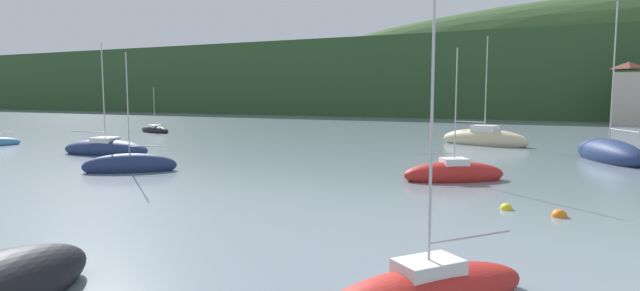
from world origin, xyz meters
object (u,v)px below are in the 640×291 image
sailboat_far_5 (484,139)px  sailboat_far_0 (609,154)px  mooring_buoy_near (559,217)px  mooring_buoy_mid (506,209)px  sailboat_far_8 (155,130)px  sailboat_mid_2 (130,166)px  sailboat_mid_7 (454,174)px  sailboat_mid_9 (106,149)px  sailboat_near_6 (428,291)px  shore_building_west (627,94)px

sailboat_far_5 → sailboat_far_0: bearing=-23.8°
sailboat_far_5 → mooring_buoy_near: sailboat_far_5 is taller
mooring_buoy_mid → sailboat_far_8: bearing=149.8°
sailboat_mid_2 → sailboat_mid_7: sailboat_mid_2 is taller
sailboat_far_5 → sailboat_mid_9: sailboat_far_5 is taller
sailboat_far_0 → sailboat_mid_2: (-26.63, -18.69, -0.14)m
sailboat_far_5 → sailboat_mid_7: 21.00m
sailboat_far_0 → sailboat_near_6: 30.70m
sailboat_far_0 → sailboat_far_8: (-48.36, 5.97, -0.20)m
sailboat_mid_2 → sailboat_far_5: size_ratio=0.73×
sailboat_mid_7 → sailboat_far_0: bearing=25.0°
sailboat_near_6 → mooring_buoy_near: (2.52, 10.42, -0.30)m
sailboat_far_8 → mooring_buoy_near: bearing=165.7°
sailboat_mid_9 → sailboat_far_5: bearing=27.5°
mooring_buoy_mid → sailboat_mid_9: bearing=168.2°
sailboat_near_6 → mooring_buoy_near: sailboat_near_6 is taller
sailboat_far_0 → mooring_buoy_mid: 19.97m
shore_building_west → sailboat_mid_9: size_ratio=1.05×
sailboat_mid_7 → sailboat_mid_9: 26.99m
sailboat_near_6 → mooring_buoy_near: bearing=-155.8°
mooring_buoy_near → sailboat_mid_9: bearing=168.1°
sailboat_far_0 → mooring_buoy_mid: sailboat_far_0 is taller
sailboat_far_5 → sailboat_mid_7: bearing=-71.1°
sailboat_far_0 → shore_building_west: bearing=-29.2°
sailboat_mid_2 → sailboat_near_6: bearing=113.1°
sailboat_far_8 → mooring_buoy_mid: bearing=165.0°
mooring_buoy_near → sailboat_near_6: bearing=-103.6°
sailboat_mid_7 → mooring_buoy_near: sailboat_mid_7 is taller
sailboat_far_5 → mooring_buoy_mid: sailboat_far_5 is taller
sailboat_mid_2 → sailboat_mid_7: 19.22m
sailboat_far_8 → mooring_buoy_near: size_ratio=9.85×
mooring_buoy_mid → sailboat_near_6: bearing=-92.8°
shore_building_west → sailboat_mid_7: 64.30m
sailboat_mid_2 → sailboat_mid_7: size_ratio=1.01×
sailboat_near_6 → mooring_buoy_mid: bearing=-145.0°
sailboat_mid_2 → shore_building_west: bearing=-153.4°
sailboat_near_6 → sailboat_far_8: bearing=-92.3°
shore_building_west → sailboat_mid_2: shore_building_west is taller
sailboat_mid_7 → sailboat_mid_2: bearing=163.4°
sailboat_near_6 → mooring_buoy_near: 10.72m
sailboat_far_5 → sailboat_mid_2: bearing=-107.8°
sailboat_far_5 → mooring_buoy_mid: 27.53m
sailboat_mid_2 → sailboat_far_8: sailboat_mid_2 is taller
shore_building_west → sailboat_mid_2: bearing=-115.0°
shore_building_west → sailboat_far_5: size_ratio=0.91×
shore_building_west → mooring_buoy_mid: shore_building_west is taller
sailboat_far_0 → mooring_buoy_near: (-2.84, -19.81, -0.50)m
sailboat_far_5 → mooring_buoy_near: 28.38m
sailboat_near_6 → sailboat_far_8: size_ratio=1.34×
sailboat_mid_7 → mooring_buoy_near: bearing=-84.1°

